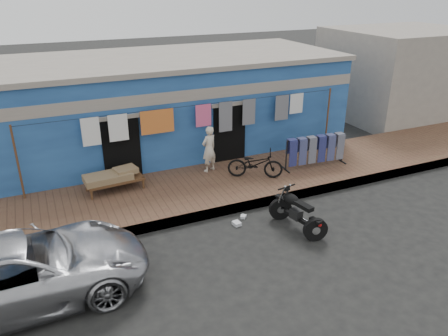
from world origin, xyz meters
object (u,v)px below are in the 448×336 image
(seated_person, at_px, (209,149))
(jeans_rack, at_px, (315,151))
(bicycle, at_px, (255,161))
(charpoy, at_px, (115,181))
(motorcycle, at_px, (298,211))
(car, at_px, (19,270))

(seated_person, distance_m, jeans_rack, 3.40)
(bicycle, height_order, charpoy, bicycle)
(bicycle, bearing_deg, motorcycle, -156.24)
(car, relative_size, bicycle, 3.04)
(car, distance_m, seated_person, 6.67)
(car, relative_size, jeans_rack, 2.27)
(charpoy, height_order, jeans_rack, jeans_rack)
(motorcycle, xyz_separation_m, charpoy, (-3.78, 3.60, 0.02))
(motorcycle, bearing_deg, bicycle, 73.88)
(jeans_rack, bearing_deg, seated_person, 162.60)
(seated_person, relative_size, jeans_rack, 0.67)
(motorcycle, height_order, charpoy, motorcycle)
(motorcycle, distance_m, charpoy, 5.22)
(car, distance_m, charpoy, 4.46)
(motorcycle, xyz_separation_m, jeans_rack, (2.41, 2.73, 0.26))
(car, height_order, seated_person, seated_person)
(bicycle, xyz_separation_m, motorcycle, (-0.26, -2.74, -0.27))
(bicycle, xyz_separation_m, charpoy, (-4.04, 0.86, -0.25))
(seated_person, relative_size, bicycle, 0.89)
(bicycle, distance_m, jeans_rack, 2.15)
(bicycle, xyz_separation_m, jeans_rack, (2.15, -0.01, -0.01))
(motorcycle, bearing_deg, charpoy, 125.64)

